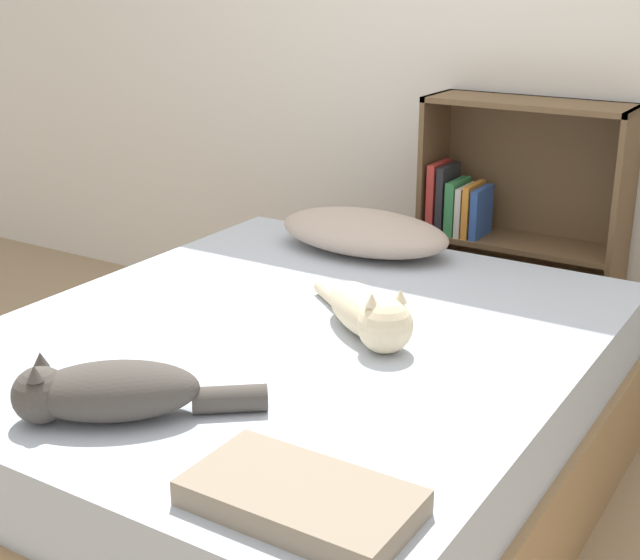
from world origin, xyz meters
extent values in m
plane|color=#997F60|center=(0.00, 0.00, 0.00)|extent=(8.00, 8.00, 0.00)
cube|color=silver|center=(0.00, 1.37, 1.25)|extent=(8.00, 0.06, 2.50)
cube|color=#99754C|center=(0.00, 0.00, 0.17)|extent=(1.55, 1.82, 0.34)
cube|color=#B2BCCC|center=(0.00, 0.00, 0.45)|extent=(1.50, 1.77, 0.20)
ellipsoid|color=#B29E8E|center=(-0.18, 0.71, 0.62)|extent=(0.62, 0.35, 0.14)
ellipsoid|color=beige|center=(0.16, 0.09, 0.61)|extent=(0.35, 0.31, 0.12)
sphere|color=beige|center=(0.28, 0.00, 0.62)|extent=(0.14, 0.14, 0.14)
cone|color=beige|center=(0.30, 0.03, 0.69)|extent=(0.04, 0.04, 0.03)
cone|color=beige|center=(0.26, -0.03, 0.69)|extent=(0.04, 0.04, 0.03)
cylinder|color=beige|center=(-0.02, 0.23, 0.57)|extent=(0.15, 0.13, 0.05)
ellipsoid|color=#47423D|center=(-0.05, -0.62, 0.61)|extent=(0.39, 0.36, 0.13)
sphere|color=#47423D|center=(-0.17, -0.72, 0.61)|extent=(0.13, 0.13, 0.13)
cone|color=#47423D|center=(-0.15, -0.74, 0.68)|extent=(0.04, 0.04, 0.03)
cone|color=#47423D|center=(-0.19, -0.69, 0.68)|extent=(0.04, 0.04, 0.03)
cylinder|color=#47423D|center=(0.14, -0.47, 0.58)|extent=(0.17, 0.15, 0.06)
cube|color=brown|center=(-0.15, 1.20, 0.52)|extent=(0.02, 0.26, 1.03)
cube|color=brown|center=(0.56, 1.20, 0.52)|extent=(0.02, 0.26, 1.03)
cube|color=brown|center=(0.20, 1.20, 0.01)|extent=(0.73, 0.26, 0.02)
cube|color=brown|center=(0.20, 1.20, 1.02)|extent=(0.73, 0.26, 0.02)
cube|color=brown|center=(0.20, 1.20, 0.52)|extent=(0.69, 0.26, 0.02)
cube|color=brown|center=(0.20, 1.32, 0.52)|extent=(0.73, 0.02, 1.03)
cube|color=#B7332D|center=(-0.11, 1.16, 0.66)|extent=(0.03, 0.16, 0.26)
cube|color=#232328|center=(-0.07, 1.16, 0.65)|extent=(0.03, 0.16, 0.25)
cube|color=#337F47|center=(-0.03, 1.16, 0.63)|extent=(0.03, 0.16, 0.20)
cube|color=beige|center=(0.00, 1.16, 0.62)|extent=(0.02, 0.16, 0.18)
cube|color=orange|center=(0.03, 1.16, 0.62)|extent=(0.02, 0.16, 0.20)
cube|color=#2D519E|center=(0.06, 1.16, 0.62)|extent=(0.03, 0.16, 0.18)
cube|color=gray|center=(0.48, -0.70, 0.57)|extent=(0.42, 0.23, 0.05)
camera|label=1|loc=(1.24, -1.85, 1.48)|focal=50.00mm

